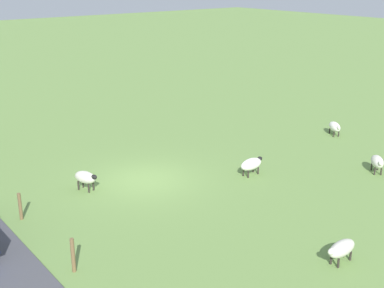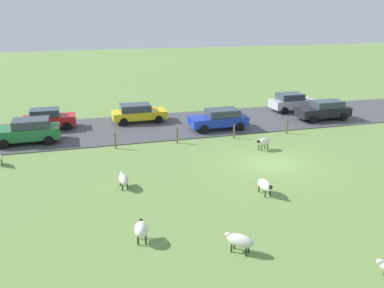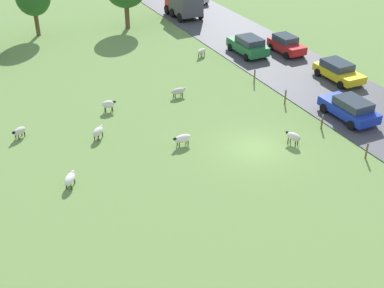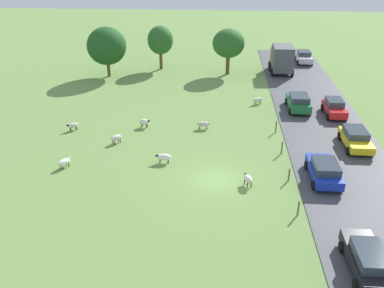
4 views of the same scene
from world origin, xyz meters
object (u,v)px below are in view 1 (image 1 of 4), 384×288
Objects in this scene: sheep_2 at (335,127)px; sheep_3 at (86,178)px; sheep_5 at (377,162)px; sheep_1 at (341,249)px; sheep_0 at (251,164)px.

sheep_2 is 14.06m from sheep_3.
sheep_3 is 1.04× the size of sheep_5.
sheep_1 is at bearing 25.43° from sheep_5.
sheep_3 is at bearing -6.87° from sheep_2.
sheep_1 is 8.13m from sheep_5.
sheep_0 is 5.57m from sheep_5.
sheep_1 is at bearing 67.29° from sheep_0.
sheep_1 is 1.05× the size of sheep_2.
sheep_2 is at bearing -170.36° from sheep_0.
sheep_2 is at bearing -123.79° from sheep_5.
sheep_1 is 13.10m from sheep_2.
sheep_0 is at bearing 155.17° from sheep_3.
sheep_1 is (2.81, 6.72, -0.03)m from sheep_0.
sheep_0 is 7.66m from sheep_2.
sheep_1 is at bearing 110.35° from sheep_3.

